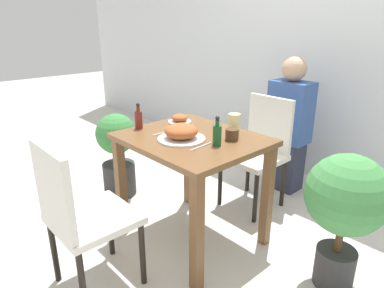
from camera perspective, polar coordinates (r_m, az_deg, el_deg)
The scene contains 16 objects.
ground_plane at distance 2.52m, azimuth 0.00°, elevation -15.07°, with size 16.00×16.00×0.00m, color beige.
wall_back at distance 3.32m, azimuth 21.13°, elevation 16.19°, with size 8.00×0.05×2.60m.
dining_table at distance 2.22m, azimuth 0.00°, elevation -2.01°, with size 0.87×0.73×0.75m.
chair_near at distance 1.92m, azimuth -18.33°, elevation -10.76°, with size 0.42×0.42×0.88m.
chair_far at distance 2.78m, azimuth 11.25°, elevation -0.42°, with size 0.42×0.42×0.88m.
food_plate at distance 2.11m, azimuth -1.86°, elevation 1.91°, with size 0.30×0.30×0.10m.
side_plate at distance 2.47m, azimuth -2.08°, elevation 4.18°, with size 0.17×0.17×0.06m.
drink_cup at distance 2.12m, azimuth 6.67°, elevation 1.57°, with size 0.08×0.08×0.07m.
juice_glass at distance 2.21m, azimuth 7.02°, elevation 3.26°, with size 0.08×0.08×0.14m.
sauce_bottle at distance 2.35m, azimuth -8.90°, elevation 4.18°, with size 0.05×0.05×0.18m.
condiment_bottle at distance 2.01m, azimuth 4.22°, elevation 1.65°, with size 0.05×0.05×0.18m.
fork_utensil at distance 2.25m, azimuth -4.81°, elevation 1.90°, with size 0.01×0.17×0.00m.
spoon_utensil at distance 2.00m, azimuth 1.49°, elevation -0.43°, with size 0.02×0.18×0.00m.
potted_plant_left at distance 2.96m, azimuth -12.33°, elevation -1.06°, with size 0.34×0.34×0.72m.
potted_plant_right at distance 2.02m, azimuth 24.18°, elevation -9.05°, with size 0.44×0.44×0.80m.
person_figure at distance 3.07m, azimuth 15.83°, elevation 2.83°, with size 0.34×0.22×1.17m.
Camera 1 is at (1.52, -1.39, 1.44)m, focal length 32.00 mm.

